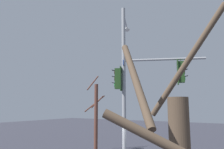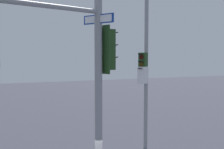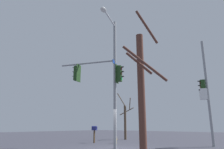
{
  "view_description": "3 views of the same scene",
  "coord_description": "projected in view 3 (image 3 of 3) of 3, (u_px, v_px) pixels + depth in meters",
  "views": [
    {
      "loc": [
        10.15,
        5.68,
        3.46
      ],
      "look_at": [
        0.24,
        -0.59,
        5.16
      ],
      "focal_mm": 35.25,
      "sensor_mm": 36.0,
      "label": 1
    },
    {
      "loc": [
        -7.69,
        2.48,
        4.9
      ],
      "look_at": [
        0.32,
        -0.57,
        4.22
      ],
      "focal_mm": 48.39,
      "sensor_mm": 36.0,
      "label": 2
    },
    {
      "loc": [
        -10.44,
        -8.95,
        1.45
      ],
      "look_at": [
        -0.25,
        0.07,
        4.88
      ],
      "focal_mm": 32.54,
      "sensor_mm": 36.0,
      "label": 3
    }
  ],
  "objects": [
    {
      "name": "main_signal_pole_assembly",
      "position": [
        105.0,
        71.0,
        14.21
      ],
      "size": [
        3.06,
        5.16,
        8.92
      ],
      "rotation": [
        0.0,
        0.0,
        1.98
      ],
      "color": "gray",
      "rests_on": "ground"
    },
    {
      "name": "mailbox",
      "position": [
        94.0,
        130.0,
        17.67
      ],
      "size": [
        0.36,
        0.49,
        1.41
      ],
      "rotation": [
        0.0,
        0.0,
        3.46
      ],
      "color": "#4C3823",
      "rests_on": "ground"
    },
    {
      "name": "secondary_pole_assembly",
      "position": [
        205.0,
        91.0,
        15.2
      ],
      "size": [
        0.56,
        0.68,
        7.96
      ],
      "rotation": [
        0.0,
        0.0,
        2.17
      ],
      "color": "gray",
      "rests_on": "ground"
    },
    {
      "name": "fire_hydrant",
      "position": [
        115.0,
        139.0,
        17.11
      ],
      "size": [
        0.38,
        0.24,
        0.73
      ],
      "color": "yellow",
      "rests_on": "ground"
    },
    {
      "name": "bare_tree_corner",
      "position": [
        125.0,
        120.0,
        21.98
      ],
      "size": [
        1.73,
        1.93,
        4.95
      ],
      "color": "brown",
      "rests_on": "ground"
    },
    {
      "name": "bare_tree_behind_pole",
      "position": [
        142.0,
        91.0,
        7.97
      ],
      "size": [
        1.55,
        1.45,
        5.94
      ],
      "color": "brown",
      "rests_on": "ground"
    },
    {
      "name": "ground_plane",
      "position": [
        115.0,
        149.0,
        12.98
      ],
      "size": [
        80.0,
        80.0,
        0.0
      ],
      "primitive_type": "plane",
      "color": "#30303B"
    }
  ]
}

